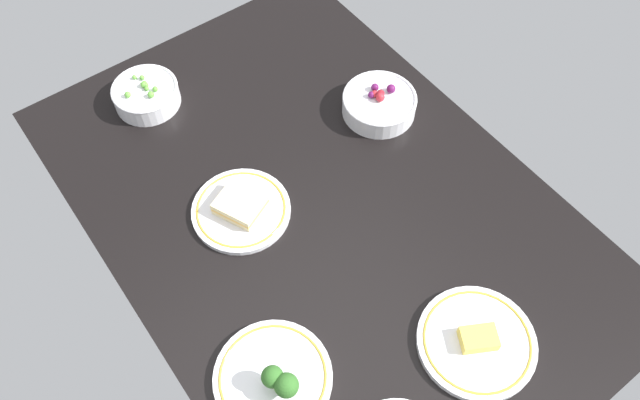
{
  "coord_description": "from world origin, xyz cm",
  "views": [
    {
      "loc": [
        58.76,
        -43.68,
        118.65
      ],
      "look_at": [
        0.0,
        0.0,
        6.0
      ],
      "focal_mm": 35.29,
      "sensor_mm": 36.0,
      "label": 1
    }
  ],
  "objects": [
    {
      "name": "dining_table",
      "position": [
        0.0,
        0.0,
        2.0
      ],
      "size": [
        129.44,
        87.4,
        4.0
      ],
      "primitive_type": "cube",
      "color": "black",
      "rests_on": "ground"
    },
    {
      "name": "plate_cheese",
      "position": [
        42.64,
        5.08,
        5.04
      ],
      "size": [
        22.62,
        22.62,
        4.01
      ],
      "color": "silver",
      "rests_on": "dining_table"
    },
    {
      "name": "plate_broccoli",
      "position": [
        25.75,
        -29.54,
        5.66
      ],
      "size": [
        21.89,
        21.89,
        8.21
      ],
      "color": "silver",
      "rests_on": "dining_table"
    },
    {
      "name": "plate_sandwich",
      "position": [
        -8.65,
        -14.61,
        5.29
      ],
      "size": [
        21.25,
        21.25,
        4.46
      ],
      "color": "silver",
      "rests_on": "dining_table"
    },
    {
      "name": "bowl_berries",
      "position": [
        -13.13,
        27.19,
        6.73
      ],
      "size": [
        17.56,
        17.56,
        6.75
      ],
      "color": "silver",
      "rests_on": "dining_table"
    },
    {
      "name": "bowl_peas",
      "position": [
        -48.48,
        -15.67,
        6.79
      ],
      "size": [
        15.79,
        15.79,
        6.37
      ],
      "color": "silver",
      "rests_on": "dining_table"
    }
  ]
}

